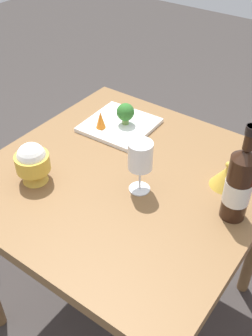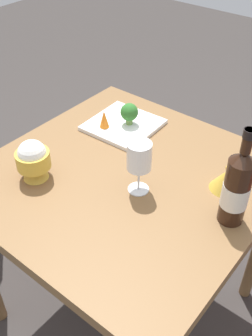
{
  "view_description": "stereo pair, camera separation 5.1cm",
  "coord_description": "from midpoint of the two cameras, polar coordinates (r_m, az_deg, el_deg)",
  "views": [
    {
      "loc": [
        -0.82,
        -0.59,
        1.61
      ],
      "look_at": [
        0.0,
        0.0,
        0.79
      ],
      "focal_mm": 42.39,
      "sensor_mm": 36.0,
      "label": 1
    },
    {
      "loc": [
        -0.79,
        -0.63,
        1.61
      ],
      "look_at": [
        0.0,
        0.0,
        0.79
      ],
      "focal_mm": 42.39,
      "sensor_mm": 36.0,
      "label": 2
    }
  ],
  "objects": [
    {
      "name": "broccoli_floret",
      "position": [
        1.52,
        -1.05,
        7.97
      ],
      "size": [
        0.07,
        0.07,
        0.09
      ],
      "color": "#729E4C",
      "rests_on": "serving_plate"
    },
    {
      "name": "wine_bottle",
      "position": [
        1.14,
        14.71,
        -2.25
      ],
      "size": [
        0.08,
        0.08,
        0.31
      ],
      "color": "black",
      "rests_on": "dining_table"
    },
    {
      "name": "carrot_garnish_left",
      "position": [
        1.51,
        -4.64,
        6.92
      ],
      "size": [
        0.04,
        0.04,
        0.07
      ],
      "color": "orange",
      "rests_on": "serving_plate"
    },
    {
      "name": "rice_bowl",
      "position": [
        1.29,
        -14.4,
        0.8
      ],
      "size": [
        0.11,
        0.11,
        0.14
      ],
      "color": "gold",
      "rests_on": "dining_table"
    },
    {
      "name": "wine_glass",
      "position": [
        1.18,
        0.85,
        1.57
      ],
      "size": [
        0.08,
        0.08,
        0.18
      ],
      "color": "white",
      "rests_on": "dining_table"
    },
    {
      "name": "rice_bowl_lid",
      "position": [
        1.29,
        13.14,
        -1.13
      ],
      "size": [
        0.1,
        0.1,
        0.09
      ],
      "color": "gold",
      "rests_on": "dining_table"
    },
    {
      "name": "dining_table",
      "position": [
        1.38,
        -1.06,
        -3.87
      ],
      "size": [
        0.9,
        0.9,
        0.76
      ],
      "color": "brown",
      "rests_on": "ground_plane"
    },
    {
      "name": "serving_plate",
      "position": [
        1.55,
        -1.88,
        6.18
      ],
      "size": [
        0.26,
        0.26,
        0.02
      ],
      "rotation": [
        0.0,
        0.0,
        0.04
      ],
      "color": "white",
      "rests_on": "dining_table"
    },
    {
      "name": "ground_plane",
      "position": [
        1.9,
        -0.81,
        -18.92
      ],
      "size": [
        8.0,
        8.0,
        0.0
      ],
      "primitive_type": "plane",
      "color": "#383330"
    }
  ]
}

